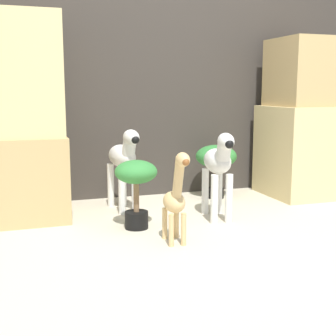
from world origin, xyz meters
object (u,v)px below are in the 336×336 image
giraffe_figurine (176,196)px  potted_palm_back (136,181)px  zebra_left (124,159)px  zebra_right (219,165)px  potted_palm_front (216,159)px

giraffe_figurine → potted_palm_back: size_ratio=1.25×
zebra_left → zebra_right: bearing=-38.0°
zebra_left → potted_palm_front: zebra_left is taller
potted_palm_front → giraffe_figurine: bearing=-125.0°
zebra_right → potted_palm_back: (-0.63, -0.03, -0.08)m
zebra_left → potted_palm_back: bearing=-93.5°
giraffe_figurine → potted_palm_back: bearing=110.0°
zebra_right → potted_palm_front: bearing=67.3°
potted_palm_front → zebra_right: bearing=-112.7°
zebra_right → giraffe_figurine: bearing=-138.2°
zebra_right → potted_palm_front: zebra_right is taller
giraffe_figurine → potted_palm_back: 0.43m
potted_palm_front → potted_palm_back: 1.12m
giraffe_figurine → zebra_right: bearing=41.8°
potted_palm_back → zebra_right: bearing=2.5°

